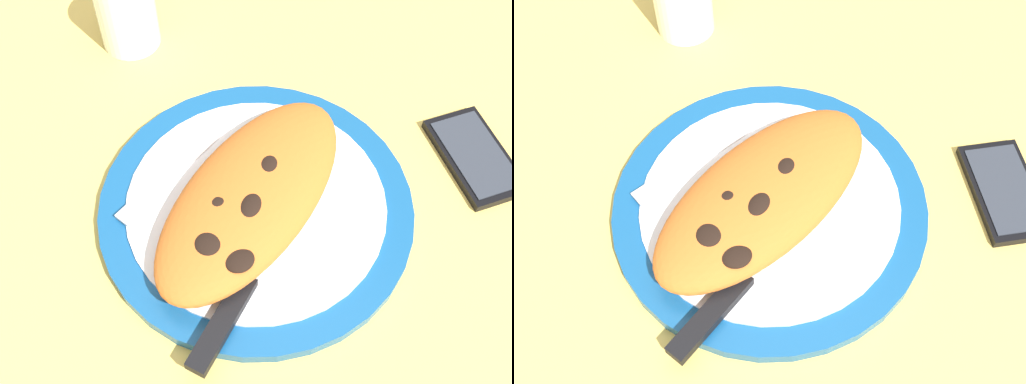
# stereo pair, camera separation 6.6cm
# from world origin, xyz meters

# --- Properties ---
(ground_plane) EXTENTS (1.50, 1.50, 0.03)m
(ground_plane) POSITION_xyz_m (0.00, 0.00, -0.01)
(ground_plane) COLOR #DBB756
(plate) EXTENTS (0.32, 0.32, 0.02)m
(plate) POSITION_xyz_m (0.00, 0.00, 0.01)
(plate) COLOR navy
(plate) RESTS_ON ground_plane
(calzone) EXTENTS (0.28, 0.15, 0.05)m
(calzone) POSITION_xyz_m (0.01, 0.00, 0.04)
(calzone) COLOR #C16023
(calzone) RESTS_ON plate
(fork) EXTENTS (0.18, 0.02, 0.00)m
(fork) POSITION_xyz_m (0.03, -0.09, 0.02)
(fork) COLOR silver
(fork) RESTS_ON plate
(knife) EXTENTS (0.25, 0.06, 0.01)m
(knife) POSITION_xyz_m (0.09, 0.05, 0.02)
(knife) COLOR silver
(knife) RESTS_ON plate
(smartphone) EXTENTS (0.12, 0.14, 0.01)m
(smartphone) POSITION_xyz_m (-0.20, 0.15, 0.01)
(smartphone) COLOR black
(smartphone) RESTS_ON ground_plane
(water_glass) EXTENTS (0.07, 0.07, 0.10)m
(water_glass) POSITION_xyz_m (-0.10, -0.28, 0.04)
(water_glass) COLOR silver
(water_glass) RESTS_ON ground_plane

